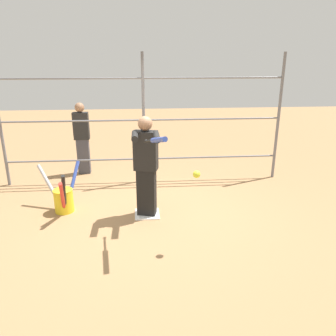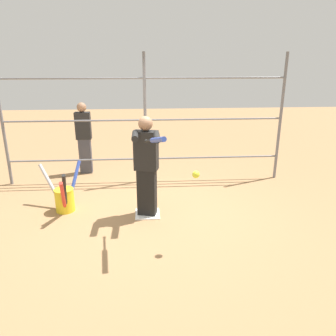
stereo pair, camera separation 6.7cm
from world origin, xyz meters
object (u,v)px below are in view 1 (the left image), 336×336
(baseball_bat_swinging, at_px, (157,140))
(bystander_behind_fence, at_px, (82,137))
(softball_in_flight, at_px, (197,174))
(bat_bucket, at_px, (63,198))
(batter, at_px, (146,164))

(baseball_bat_swinging, distance_m, bystander_behind_fence, 3.55)
(softball_in_flight, bearing_deg, bystander_behind_fence, -58.68)
(softball_in_flight, xyz_separation_m, bat_bucket, (2.02, -1.28, -0.82))
(batter, xyz_separation_m, softball_in_flight, (-0.63, 1.02, 0.17))
(baseball_bat_swinging, relative_size, bystander_behind_fence, 0.54)
(batter, relative_size, softball_in_flight, 17.13)
(batter, height_order, bystander_behind_fence, batter)
(baseball_bat_swinging, bearing_deg, softball_in_flight, 169.05)
(batter, height_order, baseball_bat_swinging, batter)
(baseball_bat_swinging, height_order, bat_bucket, baseball_bat_swinging)
(bystander_behind_fence, bearing_deg, bat_bucket, 88.85)
(bystander_behind_fence, bearing_deg, batter, 121.17)
(bystander_behind_fence, bearing_deg, softball_in_flight, 121.32)
(baseball_bat_swinging, bearing_deg, bystander_behind_fence, -64.88)
(bystander_behind_fence, bearing_deg, baseball_bat_swinging, 115.12)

